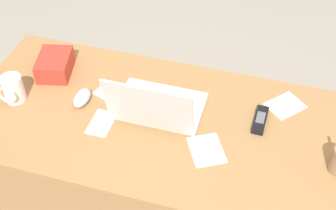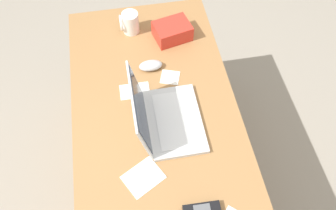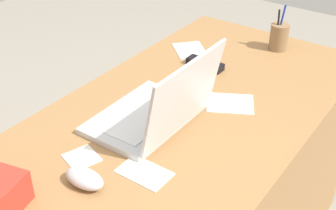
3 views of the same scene
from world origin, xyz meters
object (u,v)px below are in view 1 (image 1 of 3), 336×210
Objects in this scene: laptop at (156,106)px; snack_bag at (55,65)px; cordless_phone at (260,120)px; coffee_mug_white at (13,89)px; computer_mouse at (82,98)px.

laptop is 0.50m from snack_bag.
cordless_phone is at bearing 176.60° from snack_bag.
coffee_mug_white is 0.21m from snack_bag.
cordless_phone is (-0.38, -0.07, -0.04)m from laptop.
computer_mouse is at bearing 6.87° from cordless_phone.
laptop reaches higher than coffee_mug_white.
coffee_mug_white is (0.26, 0.06, 0.04)m from computer_mouse.
laptop reaches higher than computer_mouse.
computer_mouse is (0.30, 0.01, -0.03)m from laptop.
coffee_mug_white is at bearing 8.83° from cordless_phone.
coffee_mug_white is at bearing 7.38° from laptop.
snack_bag is (0.48, -0.13, -0.01)m from laptop.
laptop is at bearing 165.43° from snack_bag.
snack_bag is at bearing -3.40° from cordless_phone.
cordless_phone is (-0.68, -0.08, -0.01)m from computer_mouse.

